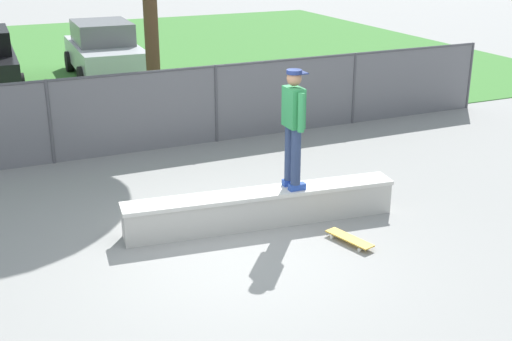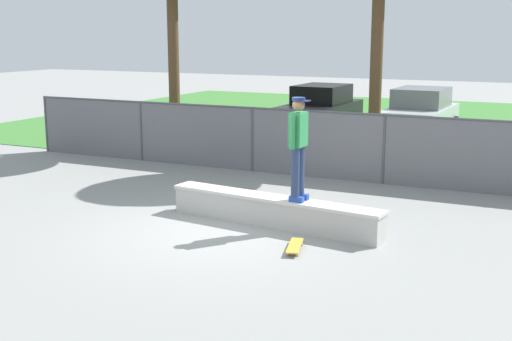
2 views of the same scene
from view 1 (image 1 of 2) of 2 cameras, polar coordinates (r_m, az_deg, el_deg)
name	(u,v)px [view 1 (image 1 of 2)]	position (r m, az deg, el deg)	size (l,w,h in m)	color
ground_plane	(233,253)	(9.52, -2.00, -7.05)	(80.00, 80.00, 0.00)	gray
grass_strip	(59,63)	(23.73, -16.46, 8.79)	(28.99, 20.00, 0.02)	#3D7A33
concrete_ledge	(261,208)	(10.28, 0.47, -3.18)	(4.29, 0.98, 0.55)	#B7B5AD
skateboarder	(293,123)	(10.00, 3.21, 4.03)	(0.31, 0.60, 1.84)	#2647A5
skateboard	(349,239)	(9.85, 7.97, -5.78)	(0.40, 0.82, 0.09)	gold
chainlink_fence	(137,109)	(13.65, -10.11, 5.21)	(17.06, 0.07, 1.65)	#4C4C51
car_silver	(104,50)	(20.99, -12.82, 10.02)	(2.13, 4.26, 1.66)	#B7BABF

